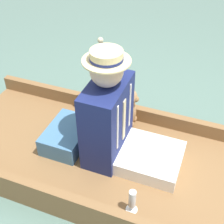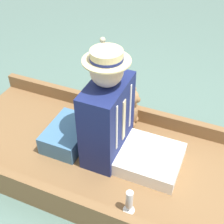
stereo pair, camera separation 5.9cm
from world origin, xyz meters
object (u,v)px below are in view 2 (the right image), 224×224
Objects in this scene: teddy_bear at (131,108)px; walking_cane at (115,76)px; seated_person at (116,122)px; wine_glass at (129,201)px.

teddy_bear is 0.48× the size of walking_cane.
walking_cane is at bearing -152.80° from seated_person.
seated_person reaches higher than teddy_bear.
wine_glass is 0.25× the size of walking_cane.
seated_person is 0.40m from teddy_bear.
seated_person is 1.16× the size of walking_cane.
seated_person is 0.43m from walking_cane.
seated_person is 2.43× the size of teddy_bear.
walking_cane is (-0.01, -0.14, 0.27)m from teddy_bear.
walking_cane is (-0.38, -0.16, 0.12)m from seated_person.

